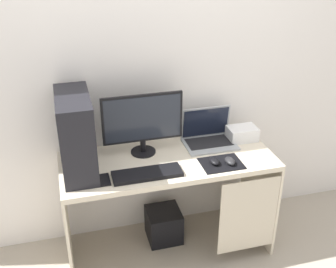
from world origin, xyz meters
name	(u,v)px	position (x,y,z in m)	size (l,w,h in m)	color
ground_plane	(168,246)	(0.00, 0.00, 0.00)	(8.00, 8.00, 0.00)	#9E9384
wall_back	(155,58)	(0.00, 0.32, 1.30)	(4.00, 0.05, 2.60)	silver
desk	(171,179)	(0.02, -0.01, 0.58)	(1.37, 0.56, 0.73)	beige
pc_tower	(76,134)	(-0.56, 0.02, 0.97)	(0.20, 0.46, 0.49)	black
monitor	(143,122)	(-0.14, 0.12, 0.95)	(0.52, 0.16, 0.41)	black
laptop	(208,136)	(0.32, 0.14, 0.78)	(0.34, 0.25, 0.24)	#9EA3A8
projector	(242,134)	(0.57, 0.12, 0.77)	(0.20, 0.14, 0.09)	white
keyboard	(147,174)	(-0.17, -0.16, 0.74)	(0.42, 0.14, 0.02)	black
mousepad	(221,163)	(0.31, -0.15, 0.73)	(0.26, 0.20, 0.01)	black
mouse_left	(214,161)	(0.26, -0.14, 0.75)	(0.06, 0.10, 0.03)	black
mouse_right	(230,161)	(0.36, -0.16, 0.75)	(0.06, 0.10, 0.03)	#232326
cell_phone	(104,180)	(-0.43, -0.14, 0.73)	(0.07, 0.13, 0.01)	black
subwoofer	(164,225)	(-0.01, 0.10, 0.12)	(0.24, 0.24, 0.24)	black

